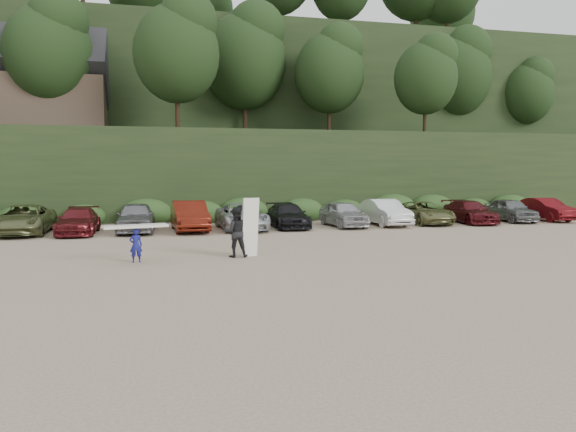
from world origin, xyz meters
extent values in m
plane|color=tan|center=(0.00, 0.00, 0.00)|extent=(120.00, 120.00, 0.00)
cube|color=black|center=(0.00, 22.00, 3.00)|extent=(80.00, 14.00, 6.00)
cube|color=black|center=(0.00, 40.00, 8.00)|extent=(90.00, 30.00, 16.00)
ellipsoid|color=black|center=(0.00, 22.00, 11.00)|extent=(66.00, 12.00, 10.00)
cube|color=#2B491E|center=(-0.55, 14.50, 0.60)|extent=(46.20, 2.00, 1.20)
cube|color=brown|center=(-12.00, 24.00, 8.00)|extent=(8.00, 6.00, 4.00)
imported|color=#5E663B|center=(-11.40, 10.31, 0.76)|extent=(2.63, 5.53, 1.52)
imported|color=maroon|center=(-8.63, 9.66, 0.68)|extent=(2.01, 4.73, 1.36)
imported|color=slate|center=(-5.74, 9.80, 0.81)|extent=(2.07, 4.82, 1.62)
imported|color=#631A0E|center=(-2.90, 9.76, 0.82)|extent=(1.92, 5.05, 1.65)
imported|color=#ACB0B3|center=(-0.03, 9.68, 0.73)|extent=(2.55, 5.32, 1.46)
imported|color=black|center=(2.71, 10.11, 0.69)|extent=(1.96, 4.75, 1.37)
imported|color=#A8A8AD|center=(6.04, 9.88, 0.76)|extent=(2.02, 4.54, 1.52)
imported|color=white|center=(8.72, 10.07, 0.78)|extent=(1.75, 4.77, 1.56)
imported|color=olive|center=(11.41, 10.34, 0.68)|extent=(2.55, 5.03, 1.36)
imported|color=#521218|center=(14.48, 10.04, 0.70)|extent=(2.26, 4.91, 1.39)
imported|color=slate|center=(17.57, 10.30, 0.75)|extent=(2.06, 4.50, 1.50)
imported|color=#5B0D12|center=(20.18, 10.30, 0.74)|extent=(1.67, 4.52, 1.48)
imported|color=navy|center=(-5.54, -0.21, 0.63)|extent=(0.48, 0.34, 1.26)
cube|color=silver|center=(-5.54, -0.21, 1.33)|extent=(2.38, 1.14, 0.09)
imported|color=black|center=(-1.83, 0.14, 0.97)|extent=(1.01, 0.83, 1.94)
cube|color=white|center=(-1.27, 0.08, 1.15)|extent=(0.70, 0.48, 2.29)
camera|label=1|loc=(-5.06, -21.18, 3.43)|focal=35.00mm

